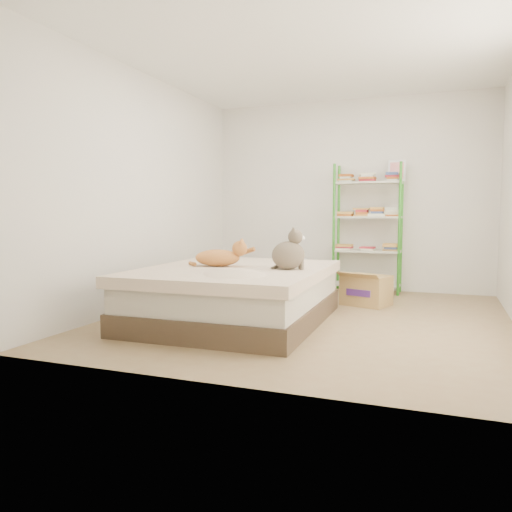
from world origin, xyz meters
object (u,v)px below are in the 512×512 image
at_px(grey_cat, 288,249).
at_px(white_bin, 292,273).
at_px(orange_cat, 217,256).
at_px(cardboard_box, 366,290).
at_px(shelf_unit, 368,225).
at_px(bed, 236,294).

bearing_deg(grey_cat, white_bin, -7.59).
relative_size(orange_cat, grey_cat, 1.38).
distance_m(cardboard_box, white_bin, 1.49).
height_order(shelf_unit, cardboard_box, shelf_unit).
xyz_separation_m(orange_cat, cardboard_box, (1.28, 1.29, -0.46)).
bearing_deg(grey_cat, shelf_unit, -33.55).
bearing_deg(orange_cat, cardboard_box, 29.89).
bearing_deg(bed, orange_cat, 169.30).
distance_m(shelf_unit, white_bin, 1.24).
height_order(bed, orange_cat, orange_cat).
bearing_deg(shelf_unit, cardboard_box, -82.56).
distance_m(bed, orange_cat, 0.43).
xyz_separation_m(cardboard_box, white_bin, (-1.16, 0.93, 0.04)).
xyz_separation_m(grey_cat, cardboard_box, (0.55, 1.30, -0.55)).
bearing_deg(cardboard_box, orange_cat, -116.76).
height_order(bed, cardboard_box, bed).
relative_size(bed, cardboard_box, 3.53).
distance_m(bed, grey_cat, 0.70).
bearing_deg(white_bin, bed, -87.75).
xyz_separation_m(orange_cat, grey_cat, (0.74, -0.01, 0.08)).
xyz_separation_m(bed, cardboard_box, (1.07, 1.32, -0.09)).
height_order(orange_cat, white_bin, orange_cat).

